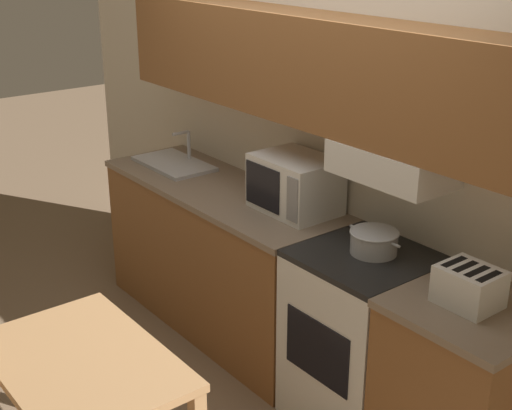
{
  "coord_description": "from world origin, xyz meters",
  "views": [
    {
      "loc": [
        2.71,
        -2.63,
        2.41
      ],
      "look_at": [
        0.05,
        -0.55,
        1.09
      ],
      "focal_mm": 50.0,
      "sensor_mm": 36.0,
      "label": 1
    }
  ],
  "objects_px": {
    "cooking_pot": "(374,241)",
    "toaster": "(469,286)",
    "stove_range": "(361,339)",
    "microwave": "(295,184)",
    "dining_table": "(84,386)",
    "sink_basin": "(174,163)"
  },
  "relations": [
    {
      "from": "cooking_pot",
      "to": "dining_table",
      "type": "bearing_deg",
      "value": -101.06
    },
    {
      "from": "cooking_pot",
      "to": "sink_basin",
      "type": "relative_size",
      "value": 0.56
    },
    {
      "from": "microwave",
      "to": "toaster",
      "type": "height_order",
      "value": "microwave"
    },
    {
      "from": "toaster",
      "to": "sink_basin",
      "type": "height_order",
      "value": "sink_basin"
    },
    {
      "from": "cooking_pot",
      "to": "sink_basin",
      "type": "height_order",
      "value": "sink_basin"
    },
    {
      "from": "stove_range",
      "to": "microwave",
      "type": "relative_size",
      "value": 2.05
    },
    {
      "from": "sink_basin",
      "to": "microwave",
      "type": "bearing_deg",
      "value": 5.64
    },
    {
      "from": "cooking_pot",
      "to": "sink_basin",
      "type": "distance_m",
      "value": 1.75
    },
    {
      "from": "toaster",
      "to": "dining_table",
      "type": "xyz_separation_m",
      "value": [
        -0.87,
        -1.34,
        -0.39
      ]
    },
    {
      "from": "stove_range",
      "to": "toaster",
      "type": "height_order",
      "value": "toaster"
    },
    {
      "from": "toaster",
      "to": "cooking_pot",
      "type": "bearing_deg",
      "value": 173.94
    },
    {
      "from": "stove_range",
      "to": "microwave",
      "type": "distance_m",
      "value": 0.91
    },
    {
      "from": "cooking_pot",
      "to": "toaster",
      "type": "relative_size",
      "value": 1.24
    },
    {
      "from": "cooking_pot",
      "to": "dining_table",
      "type": "xyz_separation_m",
      "value": [
        -0.28,
        -1.41,
        -0.37
      ]
    },
    {
      "from": "microwave",
      "to": "sink_basin",
      "type": "bearing_deg",
      "value": -174.36
    },
    {
      "from": "microwave",
      "to": "toaster",
      "type": "relative_size",
      "value": 1.8
    },
    {
      "from": "stove_range",
      "to": "dining_table",
      "type": "bearing_deg",
      "value": -101.19
    },
    {
      "from": "stove_range",
      "to": "sink_basin",
      "type": "bearing_deg",
      "value": -179.98
    },
    {
      "from": "microwave",
      "to": "dining_table",
      "type": "xyz_separation_m",
      "value": [
        0.38,
        -1.47,
        -0.46
      ]
    },
    {
      "from": "stove_range",
      "to": "cooking_pot",
      "type": "bearing_deg",
      "value": 83.1
    },
    {
      "from": "sink_basin",
      "to": "stove_range",
      "type": "bearing_deg",
      "value": 0.02
    },
    {
      "from": "stove_range",
      "to": "microwave",
      "type": "bearing_deg",
      "value": 170.61
    }
  ]
}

